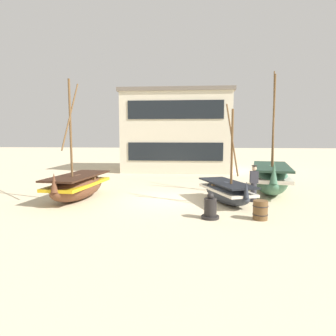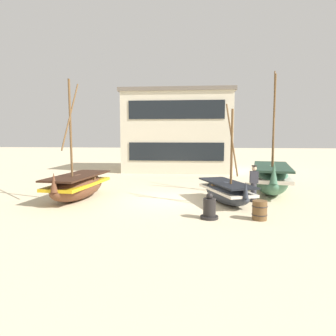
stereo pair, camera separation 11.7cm
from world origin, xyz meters
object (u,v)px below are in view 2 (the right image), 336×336
(fishing_boat_near_left, at_px, (226,191))
(fishing_boat_centre_large, at_px, (271,178))
(fishing_boat_far_right, at_px, (78,185))
(harbor_building_main, at_px, (178,131))
(fisherman_by_hull, at_px, (254,184))
(capstan_winch, at_px, (209,208))
(wooden_barrel, at_px, (260,210))

(fishing_boat_near_left, xyz_separation_m, fishing_boat_centre_large, (2.64, 2.79, 0.27))
(fishing_boat_far_right, xyz_separation_m, harbor_building_main, (4.08, 12.70, 2.73))
(fisherman_by_hull, xyz_separation_m, harbor_building_main, (-4.15, 12.61, 2.55))
(fishing_boat_centre_large, bearing_deg, fishing_boat_near_left, -133.38)
(fishing_boat_centre_large, distance_m, fisherman_by_hull, 2.79)
(fisherman_by_hull, distance_m, harbor_building_main, 13.52)
(fishing_boat_near_left, height_order, fishing_boat_far_right, fishing_boat_far_right)
(fisherman_by_hull, distance_m, capstan_winch, 3.68)
(fishing_boat_near_left, distance_m, fishing_boat_far_right, 6.97)
(fisherman_by_hull, xyz_separation_m, wooden_barrel, (-0.34, -2.97, -0.48))
(fishing_boat_centre_large, bearing_deg, harbor_building_main, 118.47)
(harbor_building_main, bearing_deg, fishing_boat_far_right, -107.82)
(capstan_winch, bearing_deg, fishing_boat_far_right, 154.74)
(fishing_boat_far_right, height_order, fisherman_by_hull, fishing_boat_far_right)
(fishing_boat_centre_large, relative_size, capstan_winch, 6.68)
(fishing_boat_far_right, distance_m, capstan_winch, 6.75)
(fishing_boat_near_left, relative_size, wooden_barrel, 6.29)
(fishing_boat_near_left, distance_m, wooden_barrel, 2.77)
(wooden_barrel, distance_m, harbor_building_main, 16.32)
(capstan_winch, bearing_deg, fishing_boat_near_left, 71.56)
(fishing_boat_near_left, xyz_separation_m, fishing_boat_far_right, (-6.97, 0.28, 0.11))
(fishing_boat_centre_large, bearing_deg, capstan_winch, -123.02)
(fishing_boat_centre_large, height_order, fisherman_by_hull, fishing_boat_centre_large)
(fishing_boat_far_right, bearing_deg, harbor_building_main, 72.18)
(fishing_boat_near_left, bearing_deg, wooden_barrel, -70.43)
(fishing_boat_centre_large, height_order, capstan_winch, fishing_boat_centre_large)
(fishing_boat_far_right, height_order, wooden_barrel, fishing_boat_far_right)
(fishing_boat_near_left, height_order, wooden_barrel, fishing_boat_near_left)
(fishing_boat_centre_large, distance_m, fishing_boat_far_right, 9.93)
(harbor_building_main, bearing_deg, capstan_winch, -82.62)
(fishing_boat_near_left, height_order, harbor_building_main, harbor_building_main)
(fisherman_by_hull, bearing_deg, harbor_building_main, 108.22)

